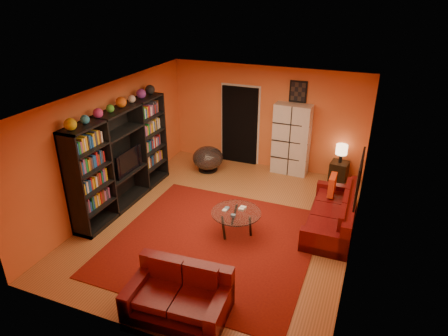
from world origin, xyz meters
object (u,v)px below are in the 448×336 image
at_px(entertainment_unit, 122,158).
at_px(table_lamp, 342,150).
at_px(tv, 126,161).
at_px(bowl_chair, 208,158).
at_px(loveseat, 180,294).
at_px(sofa, 336,215).
at_px(storage_cabinet, 291,140).
at_px(coffee_table, 236,214).
at_px(side_table, 339,172).

distance_m(entertainment_unit, table_lamp, 5.03).
bearing_deg(tv, bowl_chair, -24.81).
distance_m(loveseat, table_lamp, 5.44).
relative_size(sofa, storage_cabinet, 1.19).
height_order(loveseat, coffee_table, loveseat).
relative_size(entertainment_unit, bowl_chair, 3.85).
height_order(sofa, loveseat, same).
relative_size(tv, storage_cabinet, 0.49).
height_order(tv, storage_cabinet, storage_cabinet).
height_order(tv, table_lamp, tv).
distance_m(sofa, storage_cabinet, 2.64).
xyz_separation_m(sofa, table_lamp, (-0.20, 2.09, 0.53)).
bearing_deg(table_lamp, tv, -146.90).
relative_size(coffee_table, storage_cabinet, 0.53).
bearing_deg(loveseat, sofa, -34.43).
bearing_deg(entertainment_unit, tv, 38.33).
bearing_deg(sofa, loveseat, -121.45).
relative_size(storage_cabinet, bowl_chair, 2.28).
height_order(entertainment_unit, coffee_table, entertainment_unit).
bearing_deg(entertainment_unit, table_lamp, 33.16).
distance_m(loveseat, bowl_chair, 4.82).
bearing_deg(storage_cabinet, sofa, -54.23).
xyz_separation_m(storage_cabinet, side_table, (1.22, -0.05, -0.64)).
bearing_deg(bowl_chair, table_lamp, 10.94).
relative_size(loveseat, storage_cabinet, 0.86).
height_order(coffee_table, table_lamp, table_lamp).
bearing_deg(sofa, bowl_chair, 155.67).
bearing_deg(loveseat, tv, 42.11).
height_order(loveseat, storage_cabinet, storage_cabinet).
xyz_separation_m(loveseat, table_lamp, (1.62, 5.17, 0.53)).
xyz_separation_m(entertainment_unit, tv, (0.05, 0.04, -0.08)).
bearing_deg(bowl_chair, storage_cabinet, 18.72).
distance_m(storage_cabinet, bowl_chair, 2.15).
relative_size(entertainment_unit, storage_cabinet, 1.69).
relative_size(tv, coffee_table, 0.92).
relative_size(tv, bowl_chair, 1.12).
bearing_deg(loveseat, entertainment_unit, 43.13).
height_order(loveseat, side_table, loveseat).
relative_size(tv, table_lamp, 1.95).
height_order(loveseat, table_lamp, table_lamp).
xyz_separation_m(entertainment_unit, side_table, (4.21, 2.75, -0.80)).
bearing_deg(side_table, bowl_chair, -169.06).
bearing_deg(side_table, table_lamp, 0.00).
relative_size(entertainment_unit, sofa, 1.42).
bearing_deg(coffee_table, bowl_chair, 124.56).
bearing_deg(tv, loveseat, -134.06).
distance_m(entertainment_unit, side_table, 5.09).
xyz_separation_m(loveseat, coffee_table, (0.09, 2.14, 0.15)).
xyz_separation_m(loveseat, side_table, (1.62, 5.17, -0.04)).
relative_size(storage_cabinet, table_lamp, 3.96).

